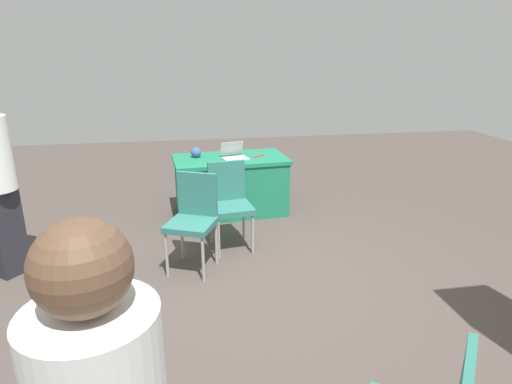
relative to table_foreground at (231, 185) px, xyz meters
name	(u,v)px	position (x,y,z in m)	size (l,w,h in m)	color
ground_plane	(262,292)	(-0.04, 2.14, -0.39)	(14.40, 14.40, 0.00)	#4C423D
table_foreground	(231,185)	(0.00, 0.00, 0.00)	(1.55, 0.94, 0.77)	#1E7A56
chair_near_front	(229,200)	(0.14, 1.09, 0.17)	(0.49, 0.49, 0.97)	#9E9993
chair_tucked_right	(193,215)	(0.55, 1.52, 0.18)	(0.58, 0.58, 0.98)	#9E9993
laptop_silver	(234,155)	(-0.05, 0.05, 0.42)	(0.37, 0.35, 0.21)	silver
yarn_ball	(196,152)	(0.45, -0.09, 0.45)	(0.14, 0.14, 0.14)	#3F5999
scissors_red	(258,156)	(-0.38, 0.00, 0.39)	(0.18, 0.04, 0.01)	red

